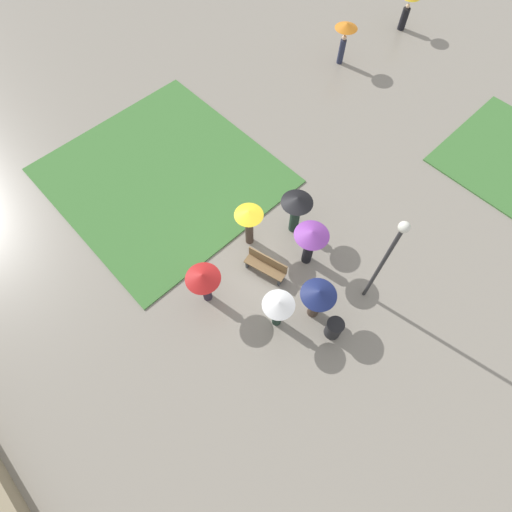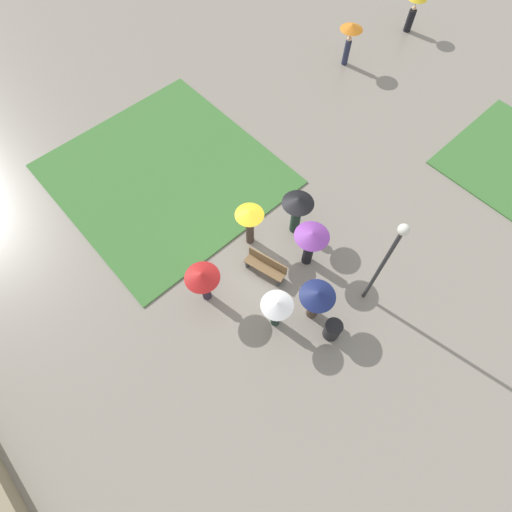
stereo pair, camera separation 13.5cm
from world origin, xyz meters
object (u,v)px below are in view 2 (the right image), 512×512
object	(u,v)px
crowd_person_white	(277,308)
crowd_person_red	(203,279)
crowd_person_purple	(311,241)
park_bench	(266,266)
lamp_post	(387,257)
lone_walker_mid_plaza	(350,34)
crowd_person_yellow	(250,219)
trash_bin	(332,330)
crowd_person_navy	(317,298)
lone_walker_far_path	(415,6)
crowd_person_black	(297,207)

from	to	relation	value
crowd_person_white	crowd_person_red	distance (m)	2.51
crowd_person_white	crowd_person_purple	size ratio (longest dim) A/B	0.92
park_bench	crowd_person_white	size ratio (longest dim) A/B	0.90
lamp_post	crowd_person_red	bearing A→B (deg)	-132.34
crowd_person_red	lone_walker_mid_plaza	distance (m)	13.84
lamp_post	crowd_person_yellow	bearing A→B (deg)	-161.90
trash_bin	crowd_person_purple	bearing A→B (deg)	150.49
crowd_person_white	crowd_person_purple	world-z (taller)	crowd_person_purple
park_bench	crowd_person_red	size ratio (longest dim) A/B	0.88
crowd_person_yellow	lone_walker_mid_plaza	bearing A→B (deg)	36.24
crowd_person_yellow	crowd_person_white	bearing A→B (deg)	-104.44
crowd_person_red	crowd_person_yellow	bearing A→B (deg)	-160.49
crowd_person_navy	crowd_person_yellow	bearing A→B (deg)	105.71
trash_bin	lone_walker_mid_plaza	xyz separation A→B (m)	(-8.89, 10.72, 1.11)
park_bench	lone_walker_mid_plaza	size ratio (longest dim) A/B	0.79
lone_walker_far_path	lone_walker_mid_plaza	world-z (taller)	lone_walker_mid_plaza
crowd_person_white	crowd_person_navy	world-z (taller)	crowd_person_navy
lamp_post	crowd_person_purple	xyz separation A→B (m)	(-2.32, -0.46, -1.46)
crowd_person_yellow	crowd_person_purple	bearing A→B (deg)	-51.74
crowd_person_yellow	crowd_person_white	xyz separation A→B (m)	(2.92, -1.51, -0.15)
park_bench	crowd_person_navy	distance (m)	2.37
lone_walker_mid_plaza	crowd_person_yellow	bearing A→B (deg)	177.61
crowd_person_navy	trash_bin	bearing A→B (deg)	-71.99
crowd_person_navy	crowd_person_purple	world-z (taller)	crowd_person_purple
park_bench	lone_walker_far_path	xyz separation A→B (m)	(-5.34, 15.18, 0.81)
lamp_post	trash_bin	world-z (taller)	lamp_post
lamp_post	lone_walker_mid_plaza	bearing A→B (deg)	134.63
crowd_person_red	crowd_person_white	bearing A→B (deg)	120.77
lamp_post	lone_walker_far_path	xyz separation A→B (m)	(-8.32, 13.32, -1.58)
crowd_person_black	lone_walker_far_path	distance (m)	13.99
park_bench	crowd_person_purple	distance (m)	1.81
lone_walker_far_path	lone_walker_mid_plaza	xyz separation A→B (m)	(-0.43, -4.46, 0.25)
lone_walker_far_path	crowd_person_white	bearing A→B (deg)	-129.90
lamp_post	crowd_person_red	size ratio (longest dim) A/B	2.49
park_bench	lamp_post	distance (m)	4.25
crowd_person_white	lone_walker_far_path	bearing A→B (deg)	-7.97
crowd_person_yellow	crowd_person_red	xyz separation A→B (m)	(0.66, -2.59, -0.05)
park_bench	lone_walker_far_path	size ratio (longest dim) A/B	0.84
crowd_person_white	lone_walker_mid_plaza	size ratio (longest dim) A/B	0.88
crowd_person_red	lone_walker_far_path	size ratio (longest dim) A/B	0.95
crowd_person_yellow	crowd_person_red	distance (m)	2.68
lamp_post	crowd_person_white	xyz separation A→B (m)	(-1.39, -2.92, -1.55)
lamp_post	lone_walker_far_path	size ratio (longest dim) A/B	2.37
crowd_person_red	lone_walker_mid_plaza	bearing A→B (deg)	-153.22
park_bench	lone_walker_far_path	world-z (taller)	lone_walker_far_path
crowd_person_white	lone_walker_mid_plaza	world-z (taller)	lone_walker_mid_plaza
crowd_person_navy	lone_walker_mid_plaza	bearing A→B (deg)	58.67
trash_bin	lamp_post	bearing A→B (deg)	94.32
crowd_person_purple	lone_walker_far_path	distance (m)	15.04
crowd_person_yellow	crowd_person_navy	bearing A→B (deg)	-83.29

